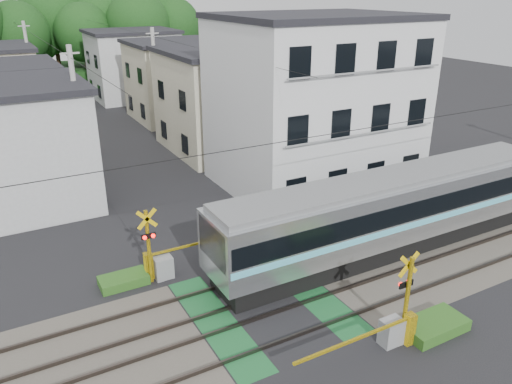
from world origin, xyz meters
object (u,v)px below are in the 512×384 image
commuter_train (390,211)px  apartment_block (314,102)px  crossing_signal_far (160,262)px  crossing_signal_near (395,325)px  pedestrian (85,114)px

commuter_train → apartment_block: 8.94m
crossing_signal_far → apartment_block: (11.09, 5.84, 3.94)m
commuter_train → crossing_signal_near: bearing=-130.6°
crossing_signal_far → pedestrian: crossing_signal_far is taller
commuter_train → apartment_block: apartment_block is taller
crossing_signal_near → pedestrian: (-2.93, 32.83, 0.20)m
apartment_block → commuter_train: bearing=-102.0°
commuter_train → crossing_signal_near: size_ratio=3.47×
apartment_block → crossing_signal_far: bearing=-152.2°
crossing_signal_near → crossing_signal_far: size_ratio=1.00×
crossing_signal_near → apartment_block: (5.91, 13.15, 3.94)m
crossing_signal_near → apartment_block: apartment_block is taller
commuter_train → crossing_signal_far: 9.71m
pedestrian → crossing_signal_near: bearing=113.0°
commuter_train → apartment_block: size_ratio=1.61×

